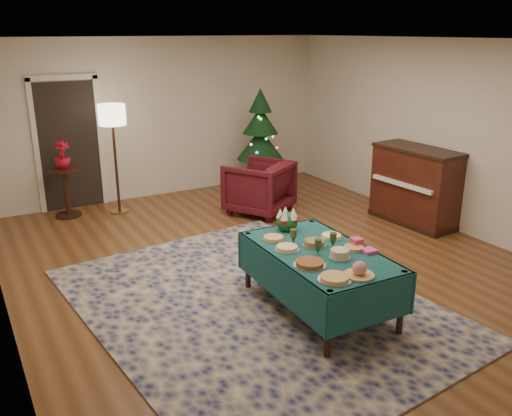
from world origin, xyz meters
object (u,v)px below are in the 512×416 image
gift_box (356,242)px  floor_lamp (112,122)px  buffet_table (319,263)px  potted_plant (63,161)px  christmas_tree (260,146)px  armchair (259,185)px  piano (415,187)px  side_table (67,193)px

gift_box → floor_lamp: (-1.28, 4.28, 0.75)m
buffet_table → potted_plant: size_ratio=4.14×
potted_plant → christmas_tree: bearing=-5.0°
floor_lamp → potted_plant: size_ratio=4.06×
gift_box → floor_lamp: 4.53m
buffet_table → armchair: 3.25m
gift_box → piano: piano is taller
potted_plant → piano: bearing=-32.8°
side_table → christmas_tree: 3.37m
christmas_tree → piano: size_ratio=1.35×
potted_plant → side_table: bearing=104.0°
potted_plant → buffet_table: bearing=-69.6°
floor_lamp → piano: 4.70m
floor_lamp → potted_plant: 0.97m
floor_lamp → potted_plant: (-0.75, 0.20, -0.57)m
armchair → christmas_tree: (0.63, 1.03, 0.37)m
side_table → potted_plant: 0.51m
armchair → floor_lamp: floor_lamp is taller
armchair → side_table: (-2.70, 1.32, -0.09)m
armchair → potted_plant: 3.04m
piano → floor_lamp: bearing=144.2°
buffet_table → christmas_tree: bearing=67.6°
buffet_table → floor_lamp: floor_lamp is taller
gift_box → christmas_tree: size_ratio=0.06×
potted_plant → armchair: bearing=-26.1°
potted_plant → christmas_tree: 3.34m
floor_lamp → side_table: bearing=164.9°
armchair → floor_lamp: (-1.95, 1.12, 1.00)m
piano → buffet_table: bearing=-152.5°
gift_box → potted_plant: potted_plant is taller
floor_lamp → piano: floor_lamp is taller
buffet_table → piano: bearing=27.5°
armchair → floor_lamp: bearing=-60.7°
buffet_table → piano: piano is taller
buffet_table → christmas_tree: 4.45m
piano → christmas_tree: bearing=114.2°
floor_lamp → christmas_tree: (2.57, -0.09, -0.63)m
potted_plant → floor_lamp: bearing=-15.1°
floor_lamp → gift_box: bearing=-73.3°
christmas_tree → side_table: bearing=175.0°
gift_box → potted_plant: 4.93m
floor_lamp → christmas_tree: 2.65m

